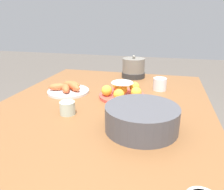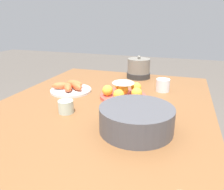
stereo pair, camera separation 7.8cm
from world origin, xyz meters
name	(u,v)px [view 2 (the right image)]	position (x,y,z in m)	size (l,w,h in m)	color
dining_table	(100,123)	(0.00, 0.00, 0.68)	(1.48, 1.08, 0.77)	brown
cake_plate	(123,92)	(-0.17, 0.07, 0.80)	(0.26, 0.26, 0.09)	#E04C42
serving_bowl	(136,118)	(0.17, 0.22, 0.82)	(0.29, 0.29, 0.10)	#4C4C51
seafood_platter	(71,88)	(-0.18, -0.26, 0.79)	(0.24, 0.24, 0.06)	silver
cup_near	(66,107)	(0.11, -0.13, 0.80)	(0.07, 0.07, 0.06)	beige
cup_far	(163,85)	(-0.36, 0.27, 0.81)	(0.08, 0.08, 0.08)	white
warming_pot	(139,68)	(-0.62, 0.07, 0.84)	(0.17, 0.17, 0.16)	#2D2D2D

